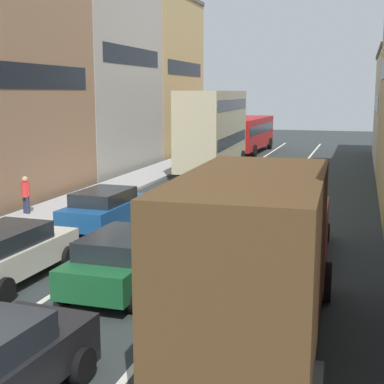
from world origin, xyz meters
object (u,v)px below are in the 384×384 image
(removalist_box_truck, at_px, (258,251))
(sedan_centre_lane_second, at_px, (125,259))
(bus_mid_queue_primary, at_px, (213,127))
(bus_far_queue_secondary, at_px, (247,132))
(hatchback_centre_lane_third, at_px, (188,215))
(coupe_centre_lane_fourth, at_px, (232,186))
(sedan_right_lane_behind_truck, at_px, (293,227))
(wagon_left_lane_second, at_px, (7,252))
(pedestrian_near_kerb, at_px, (26,194))
(sedan_left_lane_third, at_px, (106,208))

(removalist_box_truck, distance_m, sedan_centre_lane_second, 4.69)
(removalist_box_truck, bearing_deg, sedan_centre_lane_second, 56.33)
(bus_mid_queue_primary, bearing_deg, bus_far_queue_secondary, -2.11)
(bus_mid_queue_primary, relative_size, bus_far_queue_secondary, 1.01)
(hatchback_centre_lane_third, xyz_separation_m, coupe_centre_lane_fourth, (0.13, 6.33, 0.00))
(bus_mid_queue_primary, bearing_deg, removalist_box_truck, -166.19)
(sedan_right_lane_behind_truck, xyz_separation_m, bus_far_queue_secondary, (-7.13, 28.62, 0.96))
(removalist_box_truck, bearing_deg, wagon_left_lane_second, 72.10)
(sedan_centre_lane_second, distance_m, hatchback_centre_lane_third, 5.39)
(sedan_centre_lane_second, relative_size, bus_mid_queue_primary, 0.41)
(wagon_left_lane_second, distance_m, hatchback_centre_lane_third, 6.59)
(pedestrian_near_kerb, bearing_deg, removalist_box_truck, -105.48)
(wagon_left_lane_second, relative_size, sedan_left_lane_third, 1.00)
(wagon_left_lane_second, distance_m, sedan_right_lane_behind_truck, 8.57)
(coupe_centre_lane_fourth, bearing_deg, wagon_left_lane_second, 164.59)
(sedan_left_lane_third, xyz_separation_m, coupe_centre_lane_fourth, (3.36, 6.01, 0.00))
(removalist_box_truck, height_order, sedan_centre_lane_second, removalist_box_truck)
(sedan_right_lane_behind_truck, distance_m, bus_mid_queue_primary, 18.52)
(bus_far_queue_secondary, bearing_deg, sedan_centre_lane_second, -173.07)
(sedan_right_lane_behind_truck, height_order, bus_far_queue_secondary, bus_far_queue_secondary)
(sedan_right_lane_behind_truck, bearing_deg, hatchback_centre_lane_third, 79.97)
(wagon_left_lane_second, xyz_separation_m, bus_far_queue_secondary, (-0.19, 33.64, 0.96))
(wagon_left_lane_second, distance_m, pedestrian_near_kerb, 8.11)
(sedan_centre_lane_second, bearing_deg, hatchback_centre_lane_third, 0.55)
(wagon_left_lane_second, bearing_deg, removalist_box_truck, -104.62)
(sedan_centre_lane_second, bearing_deg, bus_mid_queue_primary, 9.41)
(sedan_left_lane_third, bearing_deg, wagon_left_lane_second, -178.13)
(sedan_centre_lane_second, xyz_separation_m, bus_mid_queue_primary, (-3.30, 21.70, 2.03))
(bus_far_queue_secondary, height_order, pedestrian_near_kerb, bus_far_queue_secondary)
(sedan_left_lane_third, height_order, pedestrian_near_kerb, pedestrian_near_kerb)
(removalist_box_truck, distance_m, sedan_left_lane_third, 10.82)
(bus_mid_queue_primary, bearing_deg, pedestrian_near_kerb, 162.63)
(removalist_box_truck, relative_size, pedestrian_near_kerb, 4.68)
(sedan_centre_lane_second, relative_size, pedestrian_near_kerb, 2.60)
(removalist_box_truck, height_order, sedan_right_lane_behind_truck, removalist_box_truck)
(removalist_box_truck, relative_size, wagon_left_lane_second, 1.79)
(sedan_left_lane_third, bearing_deg, sedan_right_lane_behind_truck, -96.44)
(pedestrian_near_kerb, bearing_deg, wagon_left_lane_second, -126.50)
(sedan_left_lane_third, distance_m, coupe_centre_lane_fourth, 6.89)
(sedan_right_lane_behind_truck, bearing_deg, sedan_left_lane_third, 82.40)
(sedan_right_lane_behind_truck, relative_size, pedestrian_near_kerb, 2.61)
(removalist_box_truck, xyz_separation_m, sedan_right_lane_behind_truck, (-0.14, 7.09, -1.18))
(hatchback_centre_lane_third, bearing_deg, sedan_left_lane_third, 85.76)
(coupe_centre_lane_fourth, relative_size, sedan_right_lane_behind_truck, 1.00)
(sedan_left_lane_third, distance_m, pedestrian_near_kerb, 4.13)
(sedan_centre_lane_second, height_order, bus_mid_queue_primary, bus_mid_queue_primary)
(wagon_left_lane_second, bearing_deg, sedan_left_lane_third, 1.50)
(bus_mid_queue_primary, xyz_separation_m, bus_far_queue_secondary, (-0.12, 11.59, -1.07))
(removalist_box_truck, xyz_separation_m, sedan_centre_lane_second, (-3.85, 2.41, -1.18))
(hatchback_centre_lane_third, bearing_deg, sedan_right_lane_behind_truck, -99.50)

